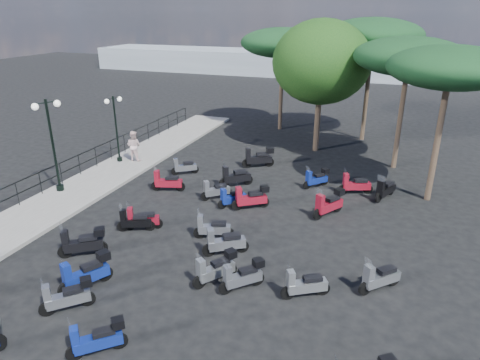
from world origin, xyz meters
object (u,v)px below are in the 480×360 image
(lamp_post_2, at_px, (116,125))
(pedestrian_far, at_px, (134,146))
(scooter_15, at_px, (213,228))
(scooter_11, at_px, (235,177))
(scooter_5, at_px, (184,167))
(scooter_19, at_px, (305,285))
(scooter_8, at_px, (135,222))
(pine_3, at_px, (450,68))
(scooter_27, at_px, (385,190))
(scooter_1, at_px, (83,243))
(scooter_16, at_px, (251,198))
(scooter_28, at_px, (316,179))
(pine_1, at_px, (409,57))
(scooter_13, at_px, (97,339))
(scooter_21, at_px, (224,243))
(scooter_2, at_px, (86,274))
(scooter_23, at_px, (355,185))
(pine_2, at_px, (283,43))
(scooter_7, at_px, (67,297))
(scooter_17, at_px, (258,158))
(scooter_4, at_px, (167,182))
(scooter_22, at_px, (329,204))
(scooter_3, at_px, (142,220))
(lamp_post_1, at_px, (52,140))
(broadleaf_tree, at_px, (321,62))
(scooter_26, at_px, (380,278))
(scooter_9, at_px, (216,191))
(scooter_10, at_px, (232,198))
(scooter_14, at_px, (215,269))

(lamp_post_2, distance_m, pedestrian_far, 1.54)
(scooter_15, bearing_deg, scooter_11, -7.59)
(scooter_5, distance_m, scooter_19, 11.77)
(scooter_8, height_order, pine_3, pine_3)
(scooter_27, bearing_deg, scooter_1, 66.74)
(scooter_8, bearing_deg, lamp_post_2, 15.30)
(scooter_16, relative_size, scooter_28, 1.26)
(scooter_27, bearing_deg, pine_1, -68.72)
(lamp_post_2, bearing_deg, scooter_11, 9.77)
(lamp_post_2, height_order, scooter_13, lamp_post_2)
(scooter_21, distance_m, scooter_27, 8.87)
(scooter_2, bearing_deg, pedestrian_far, -35.95)
(scooter_23, xyz_separation_m, pine_2, (-6.59, 10.46, 5.69))
(scooter_19, distance_m, pine_1, 14.66)
(scooter_2, distance_m, scooter_28, 12.11)
(scooter_7, bearing_deg, scooter_17, -50.78)
(scooter_4, distance_m, scooter_17, 5.74)
(scooter_11, xyz_separation_m, scooter_27, (7.16, 0.96, -0.02))
(scooter_2, xyz_separation_m, scooter_16, (3.03, 7.38, -0.02))
(pine_2, bearing_deg, scooter_23, -57.79)
(scooter_17, distance_m, scooter_22, 6.70)
(scooter_11, relative_size, scooter_13, 1.16)
(scooter_3, distance_m, scooter_7, 5.17)
(lamp_post_1, xyz_separation_m, broadleaf_tree, (10.37, 11.05, 2.74))
(scooter_19, relative_size, broadleaf_tree, 0.18)
(scooter_1, xyz_separation_m, scooter_17, (3.06, 11.10, 0.03))
(scooter_2, relative_size, scooter_28, 1.37)
(scooter_15, distance_m, scooter_19, 4.78)
(scooter_13, distance_m, scooter_28, 13.50)
(scooter_21, xyz_separation_m, scooter_26, (5.41, -0.30, -0.02))
(scooter_8, height_order, pine_1, pine_1)
(scooter_1, height_order, broadleaf_tree, broadleaf_tree)
(scooter_9, bearing_deg, scooter_8, 114.06)
(scooter_11, relative_size, scooter_23, 0.92)
(scooter_19, distance_m, scooter_23, 8.77)
(scooter_19, height_order, broadleaf_tree, broadleaf_tree)
(scooter_8, relative_size, scooter_10, 1.20)
(scooter_11, height_order, scooter_17, scooter_17)
(scooter_9, bearing_deg, scooter_10, -157.71)
(lamp_post_2, distance_m, scooter_5, 4.73)
(scooter_26, height_order, broadleaf_tree, broadleaf_tree)
(scooter_16, distance_m, scooter_21, 4.00)
(scooter_7, height_order, scooter_11, scooter_11)
(scooter_15, relative_size, pine_2, 0.21)
(lamp_post_2, relative_size, scooter_7, 2.97)
(scooter_11, xyz_separation_m, scooter_14, (2.30, -7.88, 0.01))
(scooter_10, distance_m, scooter_26, 7.85)
(scooter_27, bearing_deg, lamp_post_1, 42.30)
(scooter_10, bearing_deg, scooter_8, 91.50)
(scooter_5, xyz_separation_m, scooter_8, (1.07, -6.40, 0.00))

